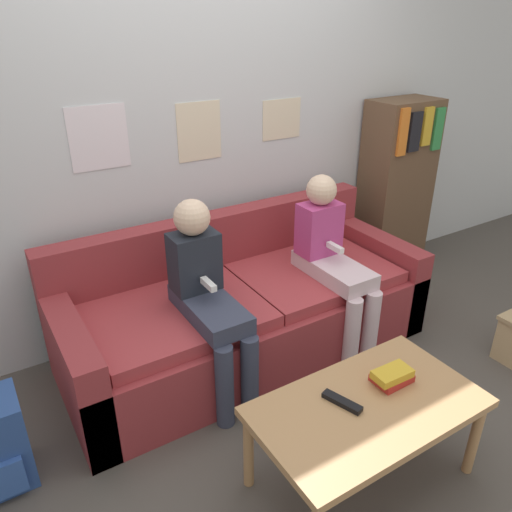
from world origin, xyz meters
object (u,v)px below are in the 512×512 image
at_px(tv_remote, 342,402).
at_px(bookshelf, 395,189).
at_px(person_left, 207,293).
at_px(person_right, 333,257).
at_px(coffee_table, 367,413).
at_px(couch, 244,310).

height_order(tv_remote, bookshelf, bookshelf).
xyz_separation_m(person_left, bookshelf, (1.82, 0.51, 0.07)).
relative_size(person_left, tv_remote, 5.91).
height_order(person_left, bookshelf, bookshelf).
height_order(person_left, person_right, person_left).
bearing_deg(person_left, tv_remote, -77.59).
bearing_deg(bookshelf, coffee_table, -138.09).
bearing_deg(person_left, coffee_table, -72.75).
bearing_deg(tv_remote, coffee_table, -49.70).
bearing_deg(person_left, person_right, -0.17).
bearing_deg(tv_remote, person_left, 83.92).
height_order(couch, person_left, person_left).
distance_m(person_left, person_right, 0.80).
distance_m(couch, person_left, 0.49).
relative_size(person_right, tv_remote, 5.87).
bearing_deg(bookshelf, tv_remote, -140.86).
bearing_deg(tv_remote, person_right, 34.47).
xyz_separation_m(tv_remote, bookshelf, (1.64, 1.33, 0.23)).
bearing_deg(person_right, couch, 157.21).
bearing_deg(person_left, bookshelf, 15.72).
height_order(coffee_table, tv_remote, tv_remote).
relative_size(couch, person_left, 2.03).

